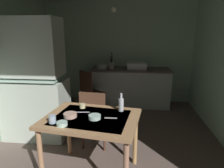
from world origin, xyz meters
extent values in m
plane|color=brown|center=(0.00, 0.00, 0.00)|extent=(4.58, 4.58, 0.00)
cube|color=#AFD3B0|center=(0.00, 1.84, 1.25)|extent=(3.63, 0.10, 2.50)
cube|color=#B2D2B4|center=(-1.81, 0.00, 1.25)|extent=(0.10, 3.68, 2.50)
cube|color=#AFB9AC|center=(-1.24, -0.15, 0.49)|extent=(1.00, 0.59, 0.97)
cube|color=#B2BAAD|center=(-1.24, -0.15, 1.50)|extent=(0.92, 0.50, 0.89)
cube|color=#A5C3B5|center=(-1.24, -0.18, 1.01)|extent=(0.90, 0.53, 0.02)
cube|color=#AFB9AC|center=(0.30, 1.47, 0.43)|extent=(1.80, 0.60, 0.85)
cube|color=#5C4E4A|center=(0.30, 1.47, 0.87)|extent=(1.83, 0.63, 0.03)
sphere|color=#2D2823|center=(0.02, 1.16, 0.47)|extent=(0.02, 0.02, 0.02)
cube|color=silver|center=(0.44, 1.47, 0.96)|extent=(0.44, 0.34, 0.15)
cube|color=black|center=(0.44, 1.47, 1.03)|extent=(0.38, 0.28, 0.01)
cylinder|color=#232328|center=(-0.16, 1.52, 1.02)|extent=(0.05, 0.05, 0.28)
cylinder|color=#232328|center=(-0.16, 1.45, 1.12)|extent=(0.03, 0.12, 0.03)
cylinder|color=black|center=(-0.16, 1.58, 1.21)|extent=(0.02, 0.16, 0.12)
cylinder|color=white|center=(-0.38, 1.42, 0.93)|extent=(0.23, 0.23, 0.10)
cylinder|color=beige|center=(-0.16, 1.46, 0.95)|extent=(0.13, 0.13, 0.14)
cube|color=#AB7F55|center=(-0.13, -1.03, 0.75)|extent=(1.18, 0.95, 0.04)
cube|color=silver|center=(-0.13, -1.03, 0.77)|extent=(0.92, 0.74, 0.00)
cylinder|color=tan|center=(-0.66, -1.30, 0.37)|extent=(0.06, 0.06, 0.74)
cylinder|color=#B17E51|center=(-0.56, -0.62, 0.37)|extent=(0.06, 0.06, 0.74)
cylinder|color=tan|center=(0.39, -0.76, 0.37)|extent=(0.06, 0.06, 0.74)
cube|color=#4B2F22|center=(-0.21, -0.33, 0.45)|extent=(0.44, 0.44, 0.03)
cube|color=#4F3324|center=(-0.23, -0.51, 0.68)|extent=(0.38, 0.06, 0.44)
cylinder|color=#4B2F22|center=(-0.02, -0.18, 0.22)|extent=(0.04, 0.04, 0.44)
cylinder|color=#4B2F22|center=(-0.36, -0.14, 0.22)|extent=(0.04, 0.04, 0.44)
cylinder|color=#4B2F22|center=(-0.06, -0.51, 0.22)|extent=(0.04, 0.04, 0.44)
cylinder|color=#4B2F22|center=(-0.39, -0.48, 0.22)|extent=(0.04, 0.04, 0.44)
cube|color=#4E2C1B|center=(-0.49, 0.89, 0.44)|extent=(0.56, 0.56, 0.03)
cube|color=#4E2E20|center=(-0.61, 0.74, 0.70)|extent=(0.31, 0.26, 0.50)
cylinder|color=#4E2C1B|center=(-0.25, 0.91, 0.21)|extent=(0.04, 0.04, 0.42)
cylinder|color=#4E2C1B|center=(-0.52, 1.13, 0.21)|extent=(0.04, 0.04, 0.42)
cylinder|color=#4E2C1B|center=(-0.47, 0.65, 0.21)|extent=(0.04, 0.04, 0.42)
cylinder|color=#4E2C1B|center=(-0.73, 0.86, 0.21)|extent=(0.04, 0.04, 0.42)
cylinder|color=#ADD1C1|center=(-0.40, -1.27, 0.79)|extent=(0.12, 0.12, 0.04)
cylinder|color=#ADD1C1|center=(-0.09, -1.07, 0.80)|extent=(0.14, 0.14, 0.05)
cylinder|color=tan|center=(-0.38, -1.05, 0.80)|extent=(0.15, 0.15, 0.05)
cylinder|color=beige|center=(-0.30, -0.76, 0.80)|extent=(0.07, 0.07, 0.06)
cylinder|color=#9EB2C6|center=(-0.52, -1.22, 0.82)|extent=(0.08, 0.08, 0.09)
cylinder|color=#B7BCC1|center=(0.20, -0.81, 0.85)|extent=(0.06, 0.06, 0.16)
cylinder|color=#B7BCC1|center=(0.20, -0.81, 0.97)|extent=(0.03, 0.03, 0.07)
cube|color=silver|center=(-0.28, -0.90, 0.78)|extent=(0.20, 0.04, 0.00)
cube|color=beige|center=(0.09, -1.04, 0.78)|extent=(0.15, 0.03, 0.00)
cube|color=beige|center=(-0.59, -1.07, 0.78)|extent=(0.08, 0.13, 0.00)
sphere|color=#F9EFCC|center=(0.01, 0.24, 2.06)|extent=(0.08, 0.08, 0.08)
camera|label=1|loc=(0.32, -3.12, 1.74)|focal=31.95mm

